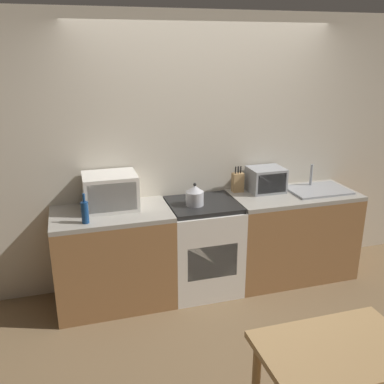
% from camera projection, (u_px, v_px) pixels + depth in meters
% --- Properties ---
extents(ground_plane, '(16.00, 16.00, 0.00)m').
position_uv_depth(ground_plane, '(235.00, 320.00, 3.76)').
color(ground_plane, brown).
extents(wall_back, '(10.00, 0.06, 2.60)m').
position_uv_depth(wall_back, '(203.00, 152.00, 4.20)').
color(wall_back, beige).
rests_on(wall_back, ground_plane).
extents(counter_left_run, '(1.05, 0.62, 0.90)m').
position_uv_depth(counter_left_run, '(114.00, 258.00, 3.91)').
color(counter_left_run, olive).
rests_on(counter_left_run, ground_plane).
extents(counter_right_run, '(1.26, 0.62, 0.90)m').
position_uv_depth(counter_right_run, '(291.00, 235.00, 4.40)').
color(counter_right_run, olive).
rests_on(counter_right_run, ground_plane).
extents(stove_range, '(0.66, 0.62, 0.90)m').
position_uv_depth(stove_range, '(202.00, 246.00, 4.14)').
color(stove_range, silver).
rests_on(stove_range, ground_plane).
extents(kettle, '(0.16, 0.16, 0.21)m').
position_uv_depth(kettle, '(195.00, 195.00, 3.90)').
color(kettle, '#B7B7BC').
rests_on(kettle, stove_range).
extents(microwave, '(0.47, 0.37, 0.32)m').
position_uv_depth(microwave, '(110.00, 191.00, 3.81)').
color(microwave, silver).
rests_on(microwave, counter_left_run).
extents(bottle, '(0.06, 0.06, 0.25)m').
position_uv_depth(bottle, '(85.00, 212.00, 3.50)').
color(bottle, navy).
rests_on(bottle, counter_left_run).
extents(knife_block, '(0.11, 0.08, 0.26)m').
position_uv_depth(knife_block, '(238.00, 182.00, 4.27)').
color(knife_block, tan).
rests_on(knife_block, counter_right_run).
extents(toaster_oven, '(0.34, 0.29, 0.24)m').
position_uv_depth(toaster_oven, '(266.00, 180.00, 4.28)').
color(toaster_oven, '#999BA0').
rests_on(toaster_oven, counter_right_run).
extents(sink_basin, '(0.59, 0.42, 0.24)m').
position_uv_depth(sink_basin, '(318.00, 189.00, 4.32)').
color(sink_basin, '#999BA0').
rests_on(sink_basin, counter_right_run).
extents(dining_table, '(0.85, 0.55, 0.75)m').
position_uv_depth(dining_table, '(336.00, 366.00, 2.33)').
color(dining_table, tan).
rests_on(dining_table, ground_plane).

